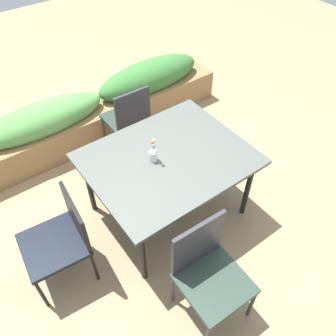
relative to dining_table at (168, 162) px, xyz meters
name	(u,v)px	position (x,y,z in m)	size (l,w,h in m)	color
ground_plane	(163,209)	(-0.03, 0.04, -0.70)	(12.00, 12.00, 0.00)	#9E7F5B
dining_table	(168,162)	(0.00, 0.00, 0.00)	(1.41, 1.14, 0.76)	#4C514C
chair_near_left	(208,270)	(-0.31, -0.93, -0.19)	(0.50, 0.50, 0.91)	#283A30
chair_far_side	(128,118)	(0.15, 0.94, -0.16)	(0.43, 0.43, 0.93)	#26352E
chair_end_left	(61,237)	(-1.07, -0.01, -0.21)	(0.53, 0.53, 0.84)	black
flower_vase	(153,154)	(-0.12, 0.05, 0.13)	(0.07, 0.07, 0.26)	silver
planter_box	(103,108)	(0.12, 1.52, -0.36)	(3.17, 0.51, 0.72)	olive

